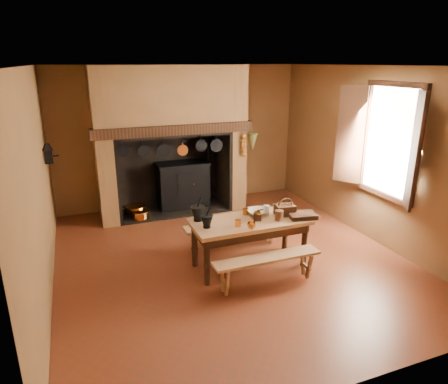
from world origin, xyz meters
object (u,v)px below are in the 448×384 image
at_px(mixing_bowl, 257,212).
at_px(coffee_grinder, 257,216).
at_px(bench_front, 267,264).
at_px(iron_range, 183,184).
at_px(wicker_basket, 285,209).
at_px(work_table, 250,227).

bearing_deg(mixing_bowl, coffee_grinder, -115.59).
bearing_deg(mixing_bowl, bench_front, -104.55).
distance_m(iron_range, mixing_bowl, 2.68).
height_order(bench_front, wicker_basket, wicker_basket).
bearing_deg(iron_range, bench_front, -86.20).
height_order(work_table, bench_front, work_table).
bearing_deg(work_table, coffee_grinder, -27.74).
height_order(work_table, wicker_basket, wicker_basket).
bearing_deg(iron_range, work_table, -85.43).
bearing_deg(iron_range, mixing_bowl, -81.21).
bearing_deg(coffee_grinder, bench_front, -78.80).
xyz_separation_m(work_table, coffee_grinder, (0.09, -0.05, 0.18)).
bearing_deg(coffee_grinder, wicker_basket, 25.90).
bearing_deg(bench_front, iron_range, 93.80).
bearing_deg(mixing_bowl, work_table, -141.57).
relative_size(coffee_grinder, wicker_basket, 0.54).
distance_m(coffee_grinder, mixing_bowl, 0.22).
height_order(iron_range, work_table, iron_range).
relative_size(iron_range, work_table, 0.96).
height_order(bench_front, mixing_bowl, mixing_bowl).
xyz_separation_m(iron_range, coffee_grinder, (0.31, -2.82, 0.30)).
bearing_deg(bench_front, mixing_bowl, 75.45).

